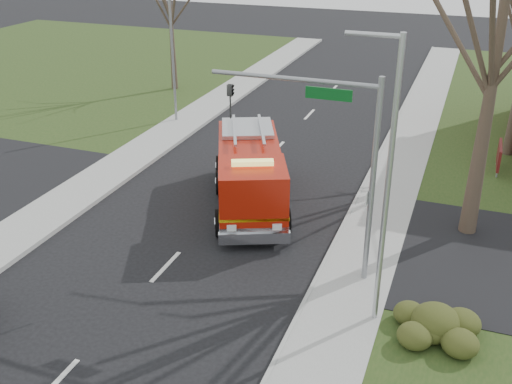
% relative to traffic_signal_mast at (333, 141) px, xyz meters
% --- Properties ---
extents(ground, '(120.00, 120.00, 0.00)m').
position_rel_traffic_signal_mast_xyz_m(ground, '(-5.21, -1.50, -4.71)').
color(ground, black).
rests_on(ground, ground).
extents(sidewalk_right, '(2.40, 80.00, 0.15)m').
position_rel_traffic_signal_mast_xyz_m(sidewalk_right, '(0.99, -1.50, -4.63)').
color(sidewalk_right, gray).
rests_on(sidewalk_right, ground).
extents(sidewalk_left, '(2.40, 80.00, 0.15)m').
position_rel_traffic_signal_mast_xyz_m(sidewalk_left, '(-11.41, -1.50, -4.63)').
color(sidewalk_left, gray).
rests_on(sidewalk_left, ground).
extents(health_center_sign, '(0.12, 2.00, 1.40)m').
position_rel_traffic_signal_mast_xyz_m(health_center_sign, '(5.29, 11.00, -3.83)').
color(health_center_sign, '#571414').
rests_on(health_center_sign, ground).
extents(hedge_corner, '(2.80, 2.00, 0.90)m').
position_rel_traffic_signal_mast_xyz_m(hedge_corner, '(3.79, -2.50, -4.13)').
color(hedge_corner, '#273412').
rests_on(hedge_corner, lawn_right).
extents(bare_tree_near, '(6.00, 6.00, 12.00)m').
position_rel_traffic_signal_mast_xyz_m(bare_tree_near, '(4.29, 4.50, 2.71)').
color(bare_tree_near, '#31241D').
rests_on(bare_tree_near, ground).
extents(bare_tree_left, '(4.50, 4.50, 9.00)m').
position_rel_traffic_signal_mast_xyz_m(bare_tree_left, '(-15.21, 18.50, 0.86)').
color(bare_tree_left, '#31241D').
rests_on(bare_tree_left, ground).
extents(traffic_signal_mast, '(5.29, 0.18, 6.80)m').
position_rel_traffic_signal_mast_xyz_m(traffic_signal_mast, '(0.00, 0.00, 0.00)').
color(traffic_signal_mast, gray).
rests_on(traffic_signal_mast, ground).
extents(streetlight_pole, '(1.48, 0.16, 8.40)m').
position_rel_traffic_signal_mast_xyz_m(streetlight_pole, '(1.93, -2.00, -0.16)').
color(streetlight_pole, '#B7BABF').
rests_on(streetlight_pole, ground).
extents(utility_pole_far, '(0.14, 0.14, 7.00)m').
position_rel_traffic_signal_mast_xyz_m(utility_pole_far, '(-12.01, 12.50, -1.21)').
color(utility_pole_far, gray).
rests_on(utility_pole_far, ground).
extents(fire_engine, '(5.20, 7.73, 2.96)m').
position_rel_traffic_signal_mast_xyz_m(fire_engine, '(-4.18, 3.86, -3.37)').
color(fire_engine, '#A31607').
rests_on(fire_engine, ground).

